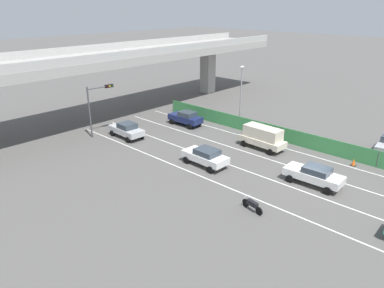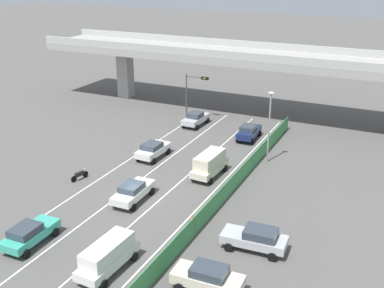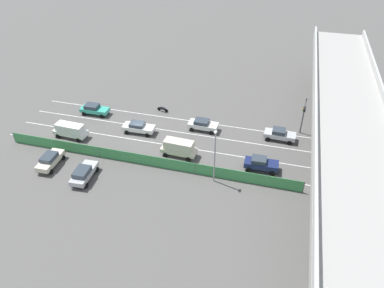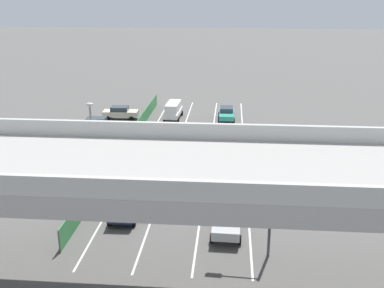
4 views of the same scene
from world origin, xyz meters
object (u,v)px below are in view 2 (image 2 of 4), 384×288
object	(u,v)px
car_sedan_navy	(249,131)
traffic_light	(194,88)
car_sedan_silver	(196,118)
traffic_cone	(192,219)
car_sedan_white	(133,191)
street_lamp	(270,120)
car_taxi_teal	(29,233)
parked_sedan_cream	(208,277)
car_hatchback_white	(153,149)
motorcycle	(80,175)
parked_wagon_silver	(256,238)
car_van_white	(108,255)
car_van_cream	(210,163)

from	to	relation	value
car_sedan_navy	traffic_light	xyz separation A→B (m)	(-9.02, 4.51, 3.01)
car_sedan_silver	traffic_cone	distance (m)	22.96
car_sedan_navy	car_sedan_silver	world-z (taller)	car_sedan_navy
car_sedan_white	street_lamp	bearing A→B (deg)	59.26
car_taxi_teal	traffic_cone	size ratio (longest dim) A/B	6.61
car_sedan_navy	traffic_light	size ratio (longest dim) A/B	0.77
parked_sedan_cream	car_hatchback_white	bearing A→B (deg)	128.92
car_sedan_navy	motorcycle	size ratio (longest dim) A/B	2.23
parked_wagon_silver	traffic_cone	xyz separation A→B (m)	(-5.57, 1.40, -0.61)
car_van_white	traffic_light	distance (m)	32.77
car_taxi_teal	car_sedan_navy	bearing A→B (deg)	75.34
car_hatchback_white	street_lamp	size ratio (longest dim) A/B	0.61
traffic_light	street_lamp	xyz separation A→B (m)	(12.79, -9.71, 0.44)
traffic_light	motorcycle	bearing A→B (deg)	-94.17
car_van_white	motorcycle	world-z (taller)	car_van_white
car_sedan_silver	street_lamp	size ratio (longest dim) A/B	0.61
car_taxi_teal	car_hatchback_white	distance (m)	17.54
car_taxi_teal	parked_wagon_silver	xyz separation A→B (m)	(14.65, 6.30, 0.03)
car_sedan_navy	car_van_cream	distance (m)	10.81
car_sedan_white	traffic_light	xyz separation A→B (m)	(-5.12, 22.61, 3.05)
car_taxi_teal	car_sedan_silver	world-z (taller)	car_sedan_silver
car_sedan_white	motorcycle	size ratio (longest dim) A/B	2.41
car_taxi_teal	traffic_light	distance (m)	31.55
car_sedan_silver	parked_sedan_cream	distance (m)	30.99
parked_wagon_silver	street_lamp	xyz separation A→B (m)	(-3.87, 15.33, 3.45)
car_van_cream	motorcycle	world-z (taller)	car_van_cream
car_van_white	traffic_cone	distance (m)	8.18
parked_sedan_cream	motorcycle	bearing A→B (deg)	151.40
car_van_white	car_sedan_navy	xyz separation A→B (m)	(0.23, 26.94, -0.26)
street_lamp	traffic_cone	distance (m)	14.61
car_sedan_navy	car_hatchback_white	bearing A→B (deg)	-127.29
street_lamp	parked_sedan_cream	bearing A→B (deg)	-82.77
motorcycle	parked_wagon_silver	world-z (taller)	parked_wagon_silver
car_sedan_white	car_van_cream	bearing A→B (deg)	62.49
car_sedan_white	car_hatchback_white	bearing A→B (deg)	109.75
car_taxi_teal	car_van_white	bearing A→B (deg)	-0.95
motorcycle	street_lamp	distance (m)	18.80
car_sedan_white	parked_sedan_cream	distance (m)	12.96
car_sedan_navy	car_taxi_teal	bearing A→B (deg)	-104.66
car_hatchback_white	motorcycle	world-z (taller)	car_hatchback_white
car_sedan_navy	traffic_cone	bearing A→B (deg)	-83.84
car_sedan_white	traffic_cone	size ratio (longest dim) A/B	6.89
motorcycle	car_sedan_white	bearing A→B (deg)	-11.77
car_taxi_teal	street_lamp	world-z (taller)	street_lamp
car_taxi_teal	car_sedan_silver	bearing A→B (deg)	90.85
car_sedan_silver	car_van_cream	distance (m)	14.56
car_van_cream	car_sedan_silver	bearing A→B (deg)	120.27
street_lamp	car_hatchback_white	bearing A→B (deg)	-159.35
car_sedan_white	car_sedan_silver	distance (m)	20.17
car_van_cream	street_lamp	xyz separation A→B (m)	(3.87, 5.61, 3.10)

